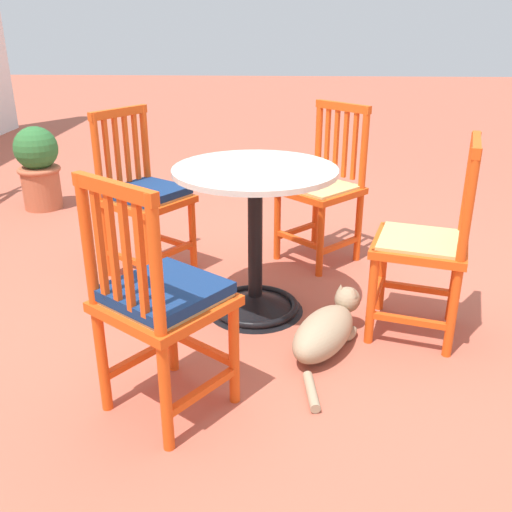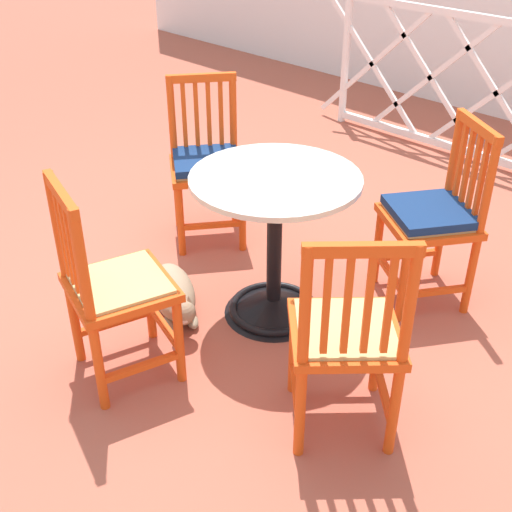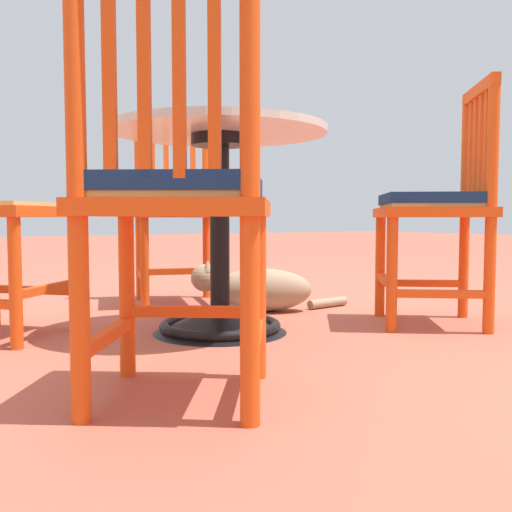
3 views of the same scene
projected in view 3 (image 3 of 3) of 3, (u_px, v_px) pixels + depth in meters
ground_plane at (243, 327)px, 2.17m from camera, size 24.00×24.00×0.00m
cafe_table at (220, 253)px, 2.04m from camera, size 0.76×0.76×0.73m
orange_chair_tucked_in at (177, 213)px, 2.77m from camera, size 0.50×0.50×0.91m
orange_chair_by_planter at (177, 201)px, 1.26m from camera, size 0.56×0.56×0.91m
orange_chair_facing_out at (437, 209)px, 2.19m from camera, size 0.56×0.56×0.91m
tabby_cat at (253, 290)px, 2.52m from camera, size 0.72×0.39×0.23m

